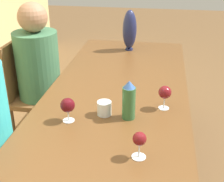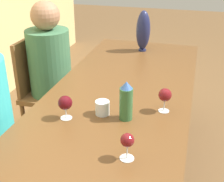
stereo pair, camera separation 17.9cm
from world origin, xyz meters
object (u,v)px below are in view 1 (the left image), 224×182
water_bottle (129,100)px  wine_glass_0 (68,106)px  chair_far (33,91)px  wine_glass_3 (165,93)px  person_far (40,74)px  vase (130,30)px  wine_glass_1 (139,140)px  water_tumbler (104,108)px

water_bottle → wine_glass_0: size_ratio=1.65×
wine_glass_0 → chair_far: (0.81, 0.57, -0.35)m
wine_glass_3 → chair_far: (0.59, 1.07, -0.36)m
wine_glass_3 → person_far: bearing=59.3°
vase → wine_glass_3: 1.09m
wine_glass_0 → wine_glass_3: size_ratio=0.96×
water_bottle → wine_glass_3: size_ratio=1.58×
wine_glass_0 → wine_glass_1: bearing=-122.3°
water_tumbler → wine_glass_1: bearing=-147.5°
wine_glass_3 → person_far: (0.59, 0.99, -0.19)m
vase → wine_glass_0: vase is taller
vase → wine_glass_1: bearing=-171.9°
water_bottle → vase: vase is taller
chair_far → wine_glass_0: bearing=-145.0°
chair_far → person_far: size_ratio=0.75×
vase → chair_far: size_ratio=0.38×
wine_glass_3 → chair_far: size_ratio=0.15×
person_far → wine_glass_1: bearing=-140.3°
wine_glass_0 → person_far: person_far is taller
water_bottle → vase: 1.19m
wine_glass_3 → water_bottle: bearing=126.3°
wine_glass_0 → wine_glass_1: size_ratio=1.04×
water_tumbler → chair_far: size_ratio=0.09×
person_far → vase: bearing=-55.8°
wine_glass_3 → chair_far: bearing=61.3°
water_tumbler → chair_far: chair_far is taller
wine_glass_3 → person_far: size_ratio=0.11×
wine_glass_0 → wine_glass_3: bearing=-66.1°
wine_glass_1 → wine_glass_3: (0.48, -0.10, 0.01)m
water_tumbler → person_far: size_ratio=0.07×
wine_glass_0 → person_far: size_ratio=0.11×
water_tumbler → person_far: (0.71, 0.66, -0.13)m
water_bottle → chair_far: (0.73, 0.88, -0.36)m
wine_glass_1 → person_far: size_ratio=0.11×
water_tumbler → vase: size_ratio=0.23×
person_far → chair_far: bearing=90.0°
water_bottle → chair_far: water_bottle is taller
chair_far → person_far: 0.19m
wine_glass_3 → vase: bearing=17.1°
chair_far → wine_glass_3: bearing=-118.7°
chair_far → person_far: (0.00, -0.08, 0.17)m
wine_glass_1 → chair_far: (1.06, 0.97, -0.35)m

